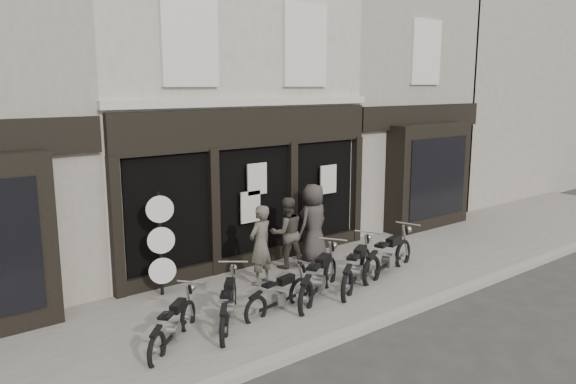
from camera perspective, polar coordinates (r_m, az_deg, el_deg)
ground_plane at (r=11.83m, az=5.03°, el=-11.25°), size 90.00×90.00×0.00m
pavement at (r=12.43m, az=2.13°, el=-9.81°), size 30.00×4.20×0.12m
kerb at (r=11.01m, az=9.65°, el=-12.73°), size 30.00×0.25×0.13m
central_building at (r=15.80m, az=-10.00°, el=9.36°), size 7.30×6.22×8.34m
neighbour_right at (r=19.63m, az=6.76°, el=9.57°), size 5.60×6.73×8.34m
filler_right at (r=26.12m, az=19.43°, el=9.46°), size 11.00×6.00×8.20m
motorcycle_0 at (r=9.99m, az=-11.52°, el=-13.43°), size 1.62×1.41×0.93m
motorcycle_1 at (r=10.56m, az=-6.04°, el=-11.67°), size 1.55×1.80×1.02m
motorcycle_2 at (r=11.13m, az=-0.90°, el=-10.68°), size 1.86×0.63×0.90m
motorcycle_3 at (r=11.74m, az=3.16°, el=-9.09°), size 2.10×1.44×1.11m
motorcycle_4 at (r=12.44m, az=7.02°, el=-8.01°), size 2.09×1.43×1.11m
motorcycle_5 at (r=13.36m, az=10.17°, el=-6.74°), size 2.30×0.93×1.12m
man_left at (r=12.30m, az=-2.81°, el=-5.40°), size 0.73×0.57×1.77m
man_centre at (r=13.41m, az=-0.13°, el=-4.14°), size 0.98×0.86×1.71m
man_right at (r=13.90m, az=2.59°, el=-3.13°), size 1.06×0.80×1.94m
advert_sign_post at (r=11.89m, az=-12.79°, el=-5.63°), size 0.54×0.36×2.31m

